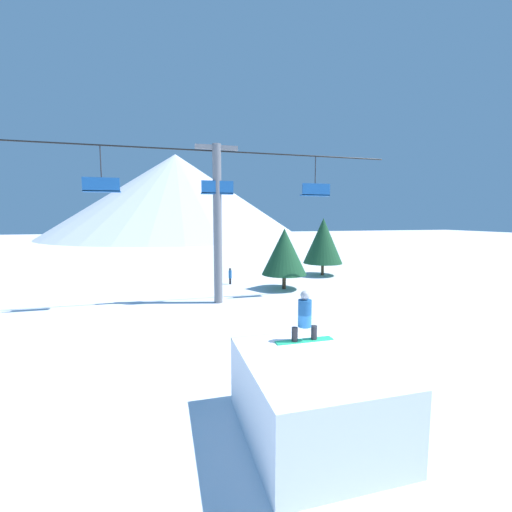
{
  "coord_description": "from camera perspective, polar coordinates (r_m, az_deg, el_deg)",
  "views": [
    {
      "loc": [
        -3.68,
        -6.7,
        4.95
      ],
      "look_at": [
        -0.5,
        4.94,
        3.6
      ],
      "focal_mm": 24.0,
      "sensor_mm": 36.0,
      "label": 1
    }
  ],
  "objects": [
    {
      "name": "distant_skier",
      "position": [
        25.67,
        -4.33,
        -3.24
      ],
      "size": [
        0.24,
        0.24,
        1.23
      ],
      "color": "black",
      "rests_on": "ground_plane"
    },
    {
      "name": "pine_tree_far",
      "position": [
        29.92,
        11.12,
        2.51
      ],
      "size": [
        3.35,
        3.35,
        4.94
      ],
      "color": "#4C3823",
      "rests_on": "ground_plane"
    },
    {
      "name": "chairlift",
      "position": [
        19.75,
        -6.45,
        7.3
      ],
      "size": [
        21.28,
        0.49,
        9.06
      ],
      "color": "slate",
      "rests_on": "ground_plane"
    },
    {
      "name": "snowboarder",
      "position": [
        8.92,
        8.12,
        -9.98
      ],
      "size": [
        1.53,
        0.34,
        1.32
      ],
      "color": "#1E9E6B",
      "rests_on": "snow_ramp"
    },
    {
      "name": "snow_ramp",
      "position": [
        8.5,
        9.38,
        -22.14
      ],
      "size": [
        3.02,
        3.75,
        1.8
      ],
      "color": "white",
      "rests_on": "ground_plane"
    },
    {
      "name": "mountain_ridge",
      "position": [
        92.42,
        -13.15,
        9.71
      ],
      "size": [
        64.51,
        64.51,
        21.16
      ],
      "color": "silver",
      "rests_on": "ground_plane"
    },
    {
      "name": "pine_tree_near",
      "position": [
        23.72,
        4.74,
        0.74
      ],
      "size": [
        3.12,
        3.12,
        4.23
      ],
      "color": "#4C3823",
      "rests_on": "ground_plane"
    },
    {
      "name": "ground_plane",
      "position": [
        9.1,
        12.69,
        -26.71
      ],
      "size": [
        220.0,
        220.0,
        0.0
      ],
      "primitive_type": "plane",
      "color": "white"
    }
  ]
}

